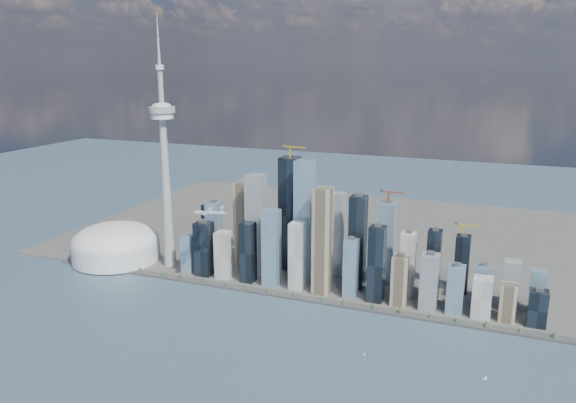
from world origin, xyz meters
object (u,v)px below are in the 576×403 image
at_px(dome_stadium, 116,244).
at_px(sailboat_west, 364,354).
at_px(sailboat_east, 485,378).
at_px(airplane, 210,212).
at_px(needle_tower, 165,165).

bearing_deg(dome_stadium, sailboat_west, -18.65).
bearing_deg(sailboat_east, airplane, 162.17).
xyz_separation_m(dome_stadium, sailboat_east, (830.97, -221.47, -36.52)).
height_order(dome_stadium, sailboat_east, dome_stadium).
height_order(sailboat_west, sailboat_east, sailboat_west).
relative_size(needle_tower, airplane, 8.37).
xyz_separation_m(dome_stadium, airplane, (297.94, -80.07, 127.54)).
xyz_separation_m(sailboat_west, sailboat_east, (182.62, -2.63, -0.13)).
height_order(needle_tower, sailboat_east, needle_tower).
bearing_deg(sailboat_west, sailboat_east, 14.54).
bearing_deg(dome_stadium, airplane, -15.04).
height_order(dome_stadium, sailboat_west, dome_stadium).
bearing_deg(airplane, needle_tower, 136.12).
height_order(airplane, sailboat_west, airplane).
distance_m(needle_tower, sailboat_east, 765.03).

